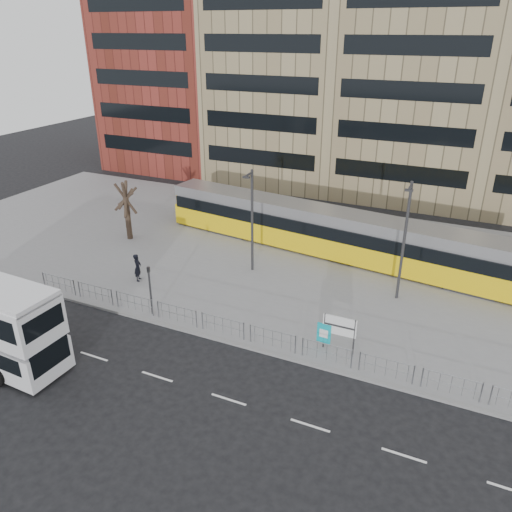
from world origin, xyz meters
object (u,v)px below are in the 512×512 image
at_px(traffic_light_west, 150,284).
at_px(ad_panel, 324,334).
at_px(tram, 341,234).
at_px(bare_tree, 123,179).
at_px(lamp_post_west, 252,217).
at_px(lamp_post_east, 404,237).
at_px(pedestrian, 138,267).
at_px(station_sign, 339,328).

bearing_deg(traffic_light_west, ad_panel, -8.67).
bearing_deg(tram, bare_tree, -159.70).
bearing_deg(bare_tree, traffic_light_west, -46.30).
bearing_deg(lamp_post_west, bare_tree, 174.49).
height_order(ad_panel, lamp_post_east, lamp_post_east).
xyz_separation_m(traffic_light_west, bare_tree, (-8.55, 8.94, 3.01)).
distance_m(pedestrian, traffic_light_west, 4.80).
height_order(tram, lamp_post_east, lamp_post_east).
xyz_separation_m(lamp_post_west, bare_tree, (-11.46, 1.10, 1.00)).
bearing_deg(lamp_post_west, tram, 44.79).
distance_m(tram, traffic_light_west, 14.98).
distance_m(tram, station_sign, 12.21).
relative_size(ad_panel, lamp_post_west, 0.20).
bearing_deg(lamp_post_east, bare_tree, 177.47).
xyz_separation_m(station_sign, lamp_post_east, (1.80, 7.00, 2.75)).
height_order(pedestrian, lamp_post_east, lamp_post_east).
bearing_deg(ad_panel, traffic_light_west, -170.55).
xyz_separation_m(station_sign, lamp_post_west, (-8.24, 6.84, 2.56)).
xyz_separation_m(tram, bare_tree, (-16.41, -3.81, 3.25)).
xyz_separation_m(lamp_post_west, lamp_post_east, (10.03, 0.16, 0.20)).
bearing_deg(bare_tree, pedestrian, -48.03).
height_order(tram, pedestrian, tram).
bearing_deg(tram, lamp_post_west, -127.97).
bearing_deg(lamp_post_east, lamp_post_west, -179.11).
bearing_deg(traffic_light_west, lamp_post_west, 55.57).
relative_size(station_sign, ad_panel, 1.42).
bearing_deg(traffic_light_west, lamp_post_east, 17.64).
bearing_deg(lamp_post_west, station_sign, -39.71).
relative_size(station_sign, bare_tree, 0.29).
bearing_deg(bare_tree, lamp_post_west, -5.51).
bearing_deg(lamp_post_west, pedestrian, -143.89).
height_order(pedestrian, bare_tree, bare_tree).
xyz_separation_m(pedestrian, traffic_light_west, (3.41, -3.23, 1.02)).
height_order(pedestrian, lamp_post_west, lamp_post_west).
xyz_separation_m(station_sign, ad_panel, (-0.80, -0.03, -0.58)).
height_order(lamp_post_east, bare_tree, lamp_post_east).
bearing_deg(pedestrian, ad_panel, -119.83).
relative_size(pedestrian, traffic_light_west, 0.62).
relative_size(ad_panel, traffic_light_west, 0.47).
relative_size(station_sign, pedestrian, 1.08).
bearing_deg(station_sign, traffic_light_west, -175.14).
distance_m(lamp_post_west, bare_tree, 11.56).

